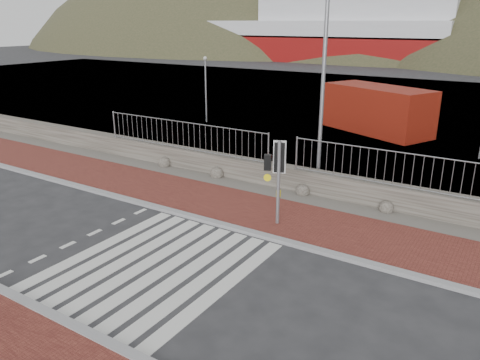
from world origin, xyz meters
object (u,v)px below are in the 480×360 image
Objects in this scene: ferry at (320,26)px; shipping_container at (377,110)px; traffic_signal_far at (278,165)px; streetlight at (328,63)px.

ferry reaches higher than shipping_container.
shipping_container is (-1.36, 14.92, -0.70)m from traffic_signal_far.
traffic_signal_far is 15.00m from shipping_container.
ferry is 5.89× the size of streetlight.
streetlight is at bearing -66.60° from ferry.
ferry is at bearing -89.98° from traffic_signal_far.
traffic_signal_far reaches higher than shipping_container.
shipping_container is at bearing -107.00° from traffic_signal_far.
traffic_signal_far is 0.44× the size of shipping_container.
traffic_signal_far is (26.11, -63.90, -3.34)m from ferry.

